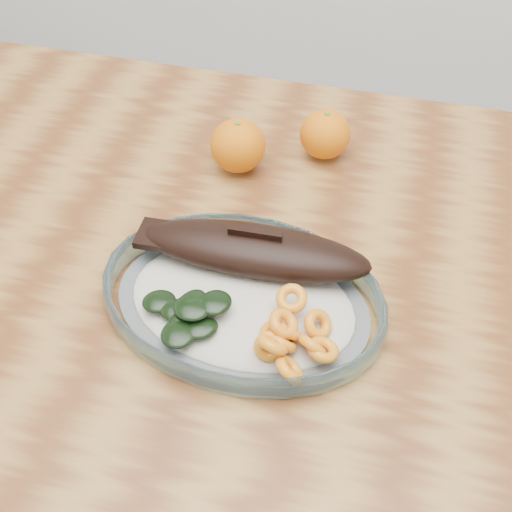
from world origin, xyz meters
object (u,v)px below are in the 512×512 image
object	(u,v)px
dining_table	(235,314)
orange_left	(238,146)
orange_right	(325,134)
plated_meal	(243,294)

from	to	relation	value
dining_table	orange_left	size ratio (longest dim) A/B	16.36
orange_left	orange_right	world-z (taller)	orange_left
plated_meal	orange_right	distance (m)	0.29
orange_right	dining_table	bearing A→B (deg)	-106.25
plated_meal	orange_right	bearing A→B (deg)	87.00
plated_meal	orange_right	world-z (taller)	plated_meal
orange_right	plated_meal	bearing A→B (deg)	-97.44
dining_table	plated_meal	size ratio (longest dim) A/B	2.01
plated_meal	orange_left	world-z (taller)	plated_meal
plated_meal	orange_left	distance (m)	0.24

